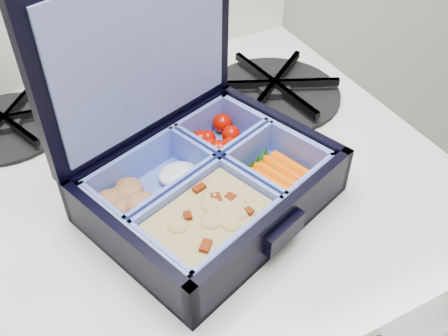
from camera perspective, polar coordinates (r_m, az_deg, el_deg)
bento_box at (r=0.52m, az=-1.50°, el=-2.02°), size 0.28×0.25×0.06m
burner_grate at (r=0.69m, az=5.74°, el=9.21°), size 0.24×0.24×0.03m
burner_grate_rear at (r=0.69m, az=-23.63°, el=4.71°), size 0.17×0.17×0.02m
fork at (r=0.67m, az=-1.22°, el=7.13°), size 0.08×0.16×0.01m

